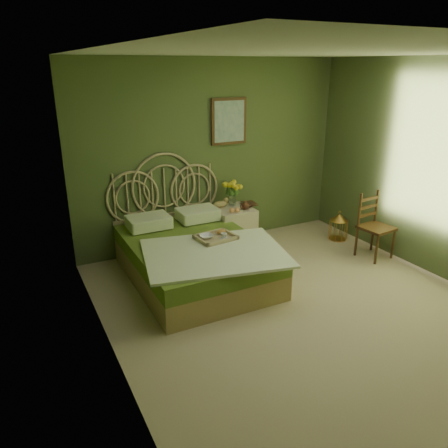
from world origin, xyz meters
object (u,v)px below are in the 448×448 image
nightstand (233,223)px  chair (373,221)px  birdcage (338,227)px  bed (193,254)px

nightstand → chair: (1.55, -1.13, 0.14)m
birdcage → bed: bearing=-176.4°
bed → chair: bearing=-11.6°
bed → nightstand: bed is taller
bed → birdcage: size_ratio=5.49×
bed → birdcage: bed is taller
birdcage → nightstand: bearing=162.8°
chair → birdcage: 0.72m
nightstand → bed: bearing=-144.6°
bed → nightstand: size_ratio=2.20×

